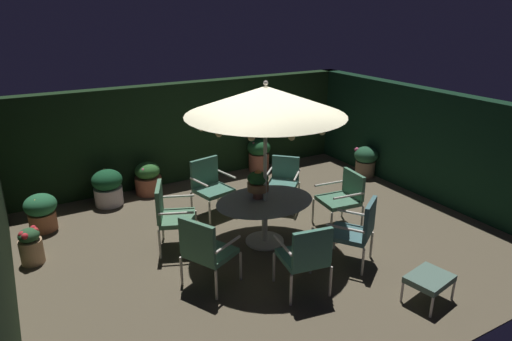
{
  "coord_description": "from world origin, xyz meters",
  "views": [
    {
      "loc": [
        -3.27,
        -5.58,
        3.52
      ],
      "look_at": [
        -0.05,
        0.1,
        1.11
      ],
      "focal_mm": 31.47,
      "sensor_mm": 36.0,
      "label": 1
    }
  ],
  "objects": [
    {
      "name": "potted_plant_right_near",
      "position": [
        -3.05,
        1.99,
        0.34
      ],
      "size": [
        0.52,
        0.52,
        0.63
      ],
      "color": "#A86240",
      "rests_on": "ground_plane"
    },
    {
      "name": "patio_dining_table",
      "position": [
        -0.05,
        -0.18,
        0.57
      ],
      "size": [
        1.56,
        1.22,
        0.72
      ],
      "color": "beige",
      "rests_on": "ground_plane"
    },
    {
      "name": "patio_umbrella",
      "position": [
        -0.05,
        -0.18,
        2.25
      ],
      "size": [
        2.33,
        2.33,
        2.54
      ],
      "color": "beige",
      "rests_on": "ground_plane"
    },
    {
      "name": "patio_chair_south",
      "position": [
        -1.33,
        -0.83,
        0.57
      ],
      "size": [
        0.77,
        0.8,
        1.01
      ],
      "color": "beige",
      "rests_on": "ground_plane"
    },
    {
      "name": "potted_plant_back_center",
      "position": [
        1.51,
        2.71,
        0.39
      ],
      "size": [
        0.53,
        0.53,
        0.73
      ],
      "color": "#B2614A",
      "rests_on": "ground_plane"
    },
    {
      "name": "potted_plant_left_near",
      "position": [
        3.36,
        1.26,
        0.36
      ],
      "size": [
        0.51,
        0.51,
        0.66
      ],
      "color": "#7F674F",
      "rests_on": "ground_plane"
    },
    {
      "name": "hedge_backdrop_right",
      "position": [
        3.71,
        0.0,
        1.03
      ],
      "size": [
        0.3,
        6.51,
        2.06
      ],
      "primitive_type": "cube",
      "color": "black",
      "rests_on": "ground_plane"
    },
    {
      "name": "patio_chair_southwest",
      "position": [
        -0.29,
        -1.6,
        0.57
      ],
      "size": [
        0.67,
        0.67,
        0.99
      ],
      "color": "silver",
      "rests_on": "ground_plane"
    },
    {
      "name": "patio_chair_east",
      "position": [
        -0.35,
        1.23,
        0.57
      ],
      "size": [
        0.72,
        0.69,
        0.99
      ],
      "color": "beige",
      "rests_on": "ground_plane"
    },
    {
      "name": "patio_chair_northeast",
      "position": [
        0.95,
        0.84,
        0.53
      ],
      "size": [
        0.83,
        0.83,
        0.91
      ],
      "color": "silver",
      "rests_on": "ground_plane"
    },
    {
      "name": "hedge_backdrop_rear",
      "position": [
        0.0,
        3.11,
        1.03
      ],
      "size": [
        7.72,
        0.3,
        2.06
      ],
      "primitive_type": "cube",
      "color": "black",
      "rests_on": "ground_plane"
    },
    {
      "name": "centerpiece_planter",
      "position": [
        -0.1,
        -0.05,
        0.98
      ],
      "size": [
        0.33,
        0.33,
        0.46
      ],
      "color": "#AE5F4C",
      "rests_on": "patio_dining_table"
    },
    {
      "name": "ground_plane",
      "position": [
        0.0,
        0.0,
        -0.01
      ],
      "size": [
        7.72,
        6.51,
        0.02
      ],
      "primitive_type": "cube",
      "color": "brown"
    },
    {
      "name": "patio_chair_north",
      "position": [
        1.37,
        -0.34,
        0.56
      ],
      "size": [
        0.69,
        0.68,
        0.94
      ],
      "color": "silver",
      "rests_on": "ground_plane"
    },
    {
      "name": "patio_chair_southeast",
      "position": [
        -1.38,
        0.36,
        0.61
      ],
      "size": [
        0.76,
        0.81,
        1.04
      ],
      "color": "silver",
      "rests_on": "ground_plane"
    },
    {
      "name": "potted_plant_front_corner",
      "position": [
        -3.29,
        0.95,
        0.28
      ],
      "size": [
        0.32,
        0.32,
        0.55
      ],
      "color": "tan",
      "rests_on": "ground_plane"
    },
    {
      "name": "potted_plant_back_left",
      "position": [
        -1.87,
        2.49,
        0.35
      ],
      "size": [
        0.56,
        0.56,
        0.68
      ],
      "color": "silver",
      "rests_on": "ground_plane"
    },
    {
      "name": "ottoman_footrest",
      "position": [
        0.96,
        -2.5,
        0.31
      ],
      "size": [
        0.62,
        0.53,
        0.36
      ],
      "color": "silver",
      "rests_on": "ground_plane"
    },
    {
      "name": "potted_plant_left_far",
      "position": [
        -1.06,
        2.65,
        0.32
      ],
      "size": [
        0.52,
        0.52,
        0.65
      ],
      "color": "#AF5D43",
      "rests_on": "ground_plane"
    },
    {
      "name": "patio_chair_west",
      "position": [
        0.76,
        -1.37,
        0.56
      ],
      "size": [
        0.79,
        0.8,
        1.0
      ],
      "color": "silver",
      "rests_on": "ground_plane"
    }
  ]
}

